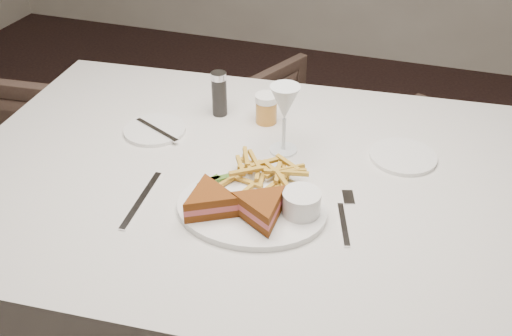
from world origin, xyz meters
name	(u,v)px	position (x,y,z in m)	size (l,w,h in m)	color
table	(262,287)	(0.15, 0.03, 0.38)	(1.45, 0.97, 0.75)	silver
chair_far	(312,151)	(0.10, 0.83, 0.31)	(0.60, 0.56, 0.61)	#46342B
table_setting	(259,171)	(0.16, -0.01, 0.79)	(0.79, 0.54, 0.18)	white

